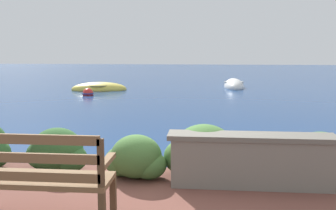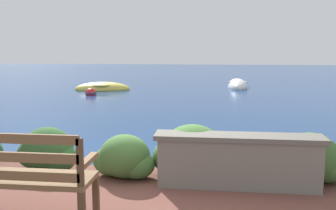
{
  "view_description": "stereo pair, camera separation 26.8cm",
  "coord_description": "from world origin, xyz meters",
  "px_view_note": "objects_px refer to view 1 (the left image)",
  "views": [
    {
      "loc": [
        0.41,
        -5.16,
        1.91
      ],
      "look_at": [
        -0.63,
        5.96,
        0.22
      ],
      "focal_mm": 40.0,
      "sensor_mm": 36.0,
      "label": 1
    },
    {
      "loc": [
        0.67,
        -5.13,
        1.91
      ],
      "look_at": [
        -0.63,
        5.96,
        0.22
      ],
      "focal_mm": 40.0,
      "sensor_mm": 36.0,
      "label": 2
    }
  ],
  "objects_px": {
    "rowboat_mid": "(234,86)",
    "park_bench": "(40,176)",
    "rowboat_nearest": "(99,89)",
    "mooring_buoy": "(88,93)"
  },
  "relations": [
    {
      "from": "rowboat_mid",
      "to": "park_bench",
      "type": "bearing_deg",
      "value": -11.31
    },
    {
      "from": "rowboat_nearest",
      "to": "rowboat_mid",
      "type": "distance_m",
      "value": 6.55
    },
    {
      "from": "rowboat_mid",
      "to": "mooring_buoy",
      "type": "height_order",
      "value": "rowboat_mid"
    },
    {
      "from": "park_bench",
      "to": "rowboat_mid",
      "type": "distance_m",
      "value": 15.62
    },
    {
      "from": "park_bench",
      "to": "mooring_buoy",
      "type": "height_order",
      "value": "park_bench"
    },
    {
      "from": "rowboat_nearest",
      "to": "rowboat_mid",
      "type": "xyz_separation_m",
      "value": [
        6.3,
        1.82,
        0.01
      ]
    },
    {
      "from": "rowboat_nearest",
      "to": "park_bench",
      "type": "bearing_deg",
      "value": 94.04
    },
    {
      "from": "park_bench",
      "to": "rowboat_mid",
      "type": "bearing_deg",
      "value": 82.65
    },
    {
      "from": "park_bench",
      "to": "rowboat_nearest",
      "type": "xyz_separation_m",
      "value": [
        -3.23,
        13.48,
        -0.64
      ]
    },
    {
      "from": "park_bench",
      "to": "mooring_buoy",
      "type": "relative_size",
      "value": 2.82
    }
  ]
}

